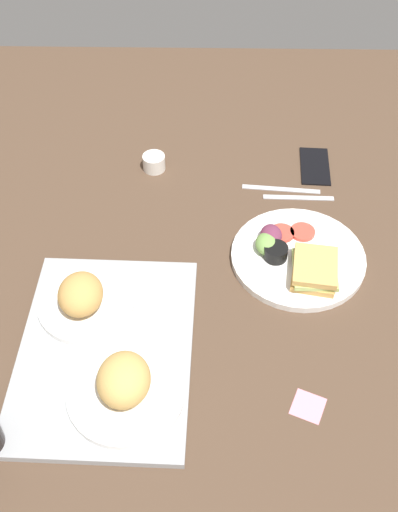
{
  "coord_description": "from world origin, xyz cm",
  "views": [
    {
      "loc": [
        -85.89,
        1.45,
        101.07
      ],
      "look_at": [
        2.0,
        3.0,
        4.0
      ],
      "focal_mm": 43.37,
      "sensor_mm": 36.0,
      "label": 1
    }
  ],
  "objects_px": {
    "fork": "(299,197)",
    "cell_phone": "(315,166)",
    "sticky_note": "(308,406)",
    "bread_plate_near": "(125,386)",
    "bread_plate_far": "(83,299)",
    "espresso_cup": "(154,162)",
    "knife": "(281,189)",
    "plate_with_salad": "(297,257)",
    "serving_tray": "(106,350)"
  },
  "relations": [
    {
      "from": "cell_phone",
      "to": "fork",
      "type": "bearing_deg",
      "value": 159.43
    },
    {
      "from": "fork",
      "to": "cell_phone",
      "type": "xyz_separation_m",
      "value": [
        0.12,
        -0.05,
        0.0
      ]
    },
    {
      "from": "bread_plate_near",
      "to": "knife",
      "type": "distance_m",
      "value": 0.66
    },
    {
      "from": "serving_tray",
      "to": "knife",
      "type": "distance_m",
      "value": 0.61
    },
    {
      "from": "serving_tray",
      "to": "fork",
      "type": "height_order",
      "value": "serving_tray"
    },
    {
      "from": "bread_plate_far",
      "to": "fork",
      "type": "relative_size",
      "value": 1.14
    },
    {
      "from": "plate_with_salad",
      "to": "espresso_cup",
      "type": "height_order",
      "value": "plate_with_salad"
    },
    {
      "from": "fork",
      "to": "sticky_note",
      "type": "height_order",
      "value": "fork"
    },
    {
      "from": "serving_tray",
      "to": "espresso_cup",
      "type": "relative_size",
      "value": 8.04
    },
    {
      "from": "espresso_cup",
      "to": "knife",
      "type": "distance_m",
      "value": 0.32
    },
    {
      "from": "plate_with_salad",
      "to": "fork",
      "type": "bearing_deg",
      "value": -6.65
    },
    {
      "from": "bread_plate_far",
      "to": "knife",
      "type": "height_order",
      "value": "bread_plate_far"
    },
    {
      "from": "bread_plate_near",
      "to": "sticky_note",
      "type": "bearing_deg",
      "value": -91.54
    },
    {
      "from": "sticky_note",
      "to": "espresso_cup",
      "type": "bearing_deg",
      "value": 25.99
    },
    {
      "from": "espresso_cup",
      "to": "fork",
      "type": "distance_m",
      "value": 0.37
    },
    {
      "from": "bread_plate_far",
      "to": "espresso_cup",
      "type": "xyz_separation_m",
      "value": [
        0.46,
        -0.11,
        -0.03
      ]
    },
    {
      "from": "espresso_cup",
      "to": "sticky_note",
      "type": "bearing_deg",
      "value": -154.01
    },
    {
      "from": "bread_plate_near",
      "to": "bread_plate_far",
      "type": "relative_size",
      "value": 1.1
    },
    {
      "from": "knife",
      "to": "fork",
      "type": "bearing_deg",
      "value": 148.31
    },
    {
      "from": "bread_plate_far",
      "to": "plate_with_salad",
      "type": "bearing_deg",
      "value": -71.62
    },
    {
      "from": "espresso_cup",
      "to": "bread_plate_near",
      "type": "bearing_deg",
      "value": 179.41
    },
    {
      "from": "serving_tray",
      "to": "espresso_cup",
      "type": "distance_m",
      "value": 0.56
    },
    {
      "from": "bread_plate_near",
      "to": "espresso_cup",
      "type": "relative_size",
      "value": 3.8
    },
    {
      "from": "bread_plate_far",
      "to": "serving_tray",
      "type": "bearing_deg",
      "value": -151.18
    },
    {
      "from": "serving_tray",
      "to": "knife",
      "type": "bearing_deg",
      "value": -37.87
    },
    {
      "from": "plate_with_salad",
      "to": "serving_tray",
      "type": "bearing_deg",
      "value": 121.93
    },
    {
      "from": "plate_with_salad",
      "to": "sticky_note",
      "type": "bearing_deg",
      "value": 178.54
    },
    {
      "from": "knife",
      "to": "sticky_note",
      "type": "xyz_separation_m",
      "value": [
        -0.59,
        -0.01,
        -0.0
      ]
    },
    {
      "from": "bread_plate_far",
      "to": "plate_with_salad",
      "type": "height_order",
      "value": "bread_plate_far"
    },
    {
      "from": "bread_plate_far",
      "to": "sticky_note",
      "type": "relative_size",
      "value": 3.46
    },
    {
      "from": "fork",
      "to": "bread_plate_near",
      "type": "bearing_deg",
      "value": 57.87
    },
    {
      "from": "serving_tray",
      "to": "cell_phone",
      "type": "bearing_deg",
      "value": -39.31
    },
    {
      "from": "cell_phone",
      "to": "espresso_cup",
      "type": "bearing_deg",
      "value": 95.21
    },
    {
      "from": "cell_phone",
      "to": "sticky_note",
      "type": "xyz_separation_m",
      "value": [
        -0.68,
        0.09,
        -0.0
      ]
    },
    {
      "from": "espresso_cup",
      "to": "fork",
      "type": "bearing_deg",
      "value": -106.36
    },
    {
      "from": "bread_plate_far",
      "to": "sticky_note",
      "type": "height_order",
      "value": "bread_plate_far"
    },
    {
      "from": "bread_plate_near",
      "to": "cell_phone",
      "type": "xyz_separation_m",
      "value": [
        0.67,
        -0.41,
        -0.04
      ]
    },
    {
      "from": "bread_plate_far",
      "to": "espresso_cup",
      "type": "distance_m",
      "value": 0.47
    },
    {
      "from": "espresso_cup",
      "to": "cell_phone",
      "type": "bearing_deg",
      "value": -87.98
    },
    {
      "from": "cell_phone",
      "to": "sticky_note",
      "type": "height_order",
      "value": "cell_phone"
    },
    {
      "from": "knife",
      "to": "cell_phone",
      "type": "xyz_separation_m",
      "value": [
        0.09,
        -0.09,
        0.0
      ]
    },
    {
      "from": "bread_plate_near",
      "to": "sticky_note",
      "type": "distance_m",
      "value": 0.33
    },
    {
      "from": "serving_tray",
      "to": "plate_with_salad",
      "type": "height_order",
      "value": "plate_with_salad"
    },
    {
      "from": "fork",
      "to": "cell_phone",
      "type": "relative_size",
      "value": 1.18
    },
    {
      "from": "espresso_cup",
      "to": "cell_phone",
      "type": "relative_size",
      "value": 0.39
    },
    {
      "from": "cell_phone",
      "to": "sticky_note",
      "type": "relative_size",
      "value": 2.57
    },
    {
      "from": "knife",
      "to": "cell_phone",
      "type": "relative_size",
      "value": 1.32
    },
    {
      "from": "serving_tray",
      "to": "bread_plate_far",
      "type": "relative_size",
      "value": 2.32
    },
    {
      "from": "serving_tray",
      "to": "knife",
      "type": "height_order",
      "value": "serving_tray"
    },
    {
      "from": "bread_plate_far",
      "to": "espresso_cup",
      "type": "relative_size",
      "value": 3.46
    }
  ]
}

